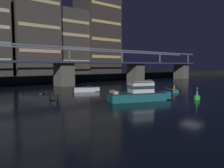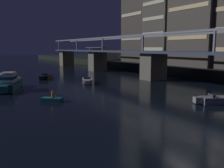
# 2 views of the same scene
# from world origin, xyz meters

# --- Properties ---
(ground_plane) EXTENTS (400.00, 400.00, 0.00)m
(ground_plane) POSITION_xyz_m (0.00, 0.00, 0.00)
(ground_plane) COLOR black
(far_riverbank) EXTENTS (240.00, 80.00, 2.20)m
(far_riverbank) POSITION_xyz_m (0.00, 82.68, 1.10)
(far_riverbank) COLOR black
(far_riverbank) RESTS_ON ground
(river_bridge) EXTENTS (105.06, 6.40, 9.38)m
(river_bridge) POSITION_xyz_m (0.00, 34.67, 4.19)
(river_bridge) COLOR #605B51
(river_bridge) RESTS_ON ground
(tower_central) EXTENTS (12.69, 12.04, 34.74)m
(tower_central) POSITION_xyz_m (-1.36, 51.47, 19.42)
(tower_central) COLOR #423D38
(tower_central) RESTS_ON far_riverbank
(tower_east_tall) EXTENTS (13.12, 13.73, 21.06)m
(tower_east_tall) POSITION_xyz_m (11.34, 53.29, 12.58)
(tower_east_tall) COLOR #423D38
(tower_east_tall) RESTS_ON far_riverbank
(tower_east_low) EXTENTS (13.39, 11.59, 29.64)m
(tower_east_low) POSITION_xyz_m (21.81, 51.30, 16.87)
(tower_east_low) COLOR #38332D
(tower_east_low) RESTS_ON far_riverbank
(cabin_cruiser_near_left) EXTENTS (9.26, 5.42, 2.79)m
(cabin_cruiser_near_left) POSITION_xyz_m (-2.58, 6.69, 1.05)
(cabin_cruiser_near_left) COLOR #196066
(cabin_cruiser_near_left) RESTS_ON ground
(speedboat_near_center) EXTENTS (5.00, 3.28, 1.16)m
(speedboat_near_center) POSITION_xyz_m (-2.66, 20.62, 0.41)
(speedboat_near_center) COLOR silver
(speedboat_near_center) RESTS_ON ground
(speedboat_near_right) EXTENTS (4.75, 3.88, 1.16)m
(speedboat_near_right) POSITION_xyz_m (-13.47, 15.90, 0.41)
(speedboat_near_right) COLOR black
(speedboat_near_right) RESTS_ON ground
(speedboat_mid_left) EXTENTS (3.47, 4.91, 1.16)m
(speedboat_mid_left) POSITION_xyz_m (21.29, 26.15, 0.41)
(speedboat_mid_left) COLOR gray
(speedboat_mid_left) RESTS_ON ground
(channel_buoy) EXTENTS (0.90, 0.90, 1.76)m
(channel_buoy) POSITION_xyz_m (4.75, 2.08, 0.48)
(channel_buoy) COLOR green
(channel_buoy) RESTS_ON ground
(dinghy_with_paddler) EXTENTS (2.64, 2.66, 1.36)m
(dinghy_with_paddler) POSITION_xyz_m (9.99, 9.70, 0.28)
(dinghy_with_paddler) COLOR #196066
(dinghy_with_paddler) RESTS_ON ground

